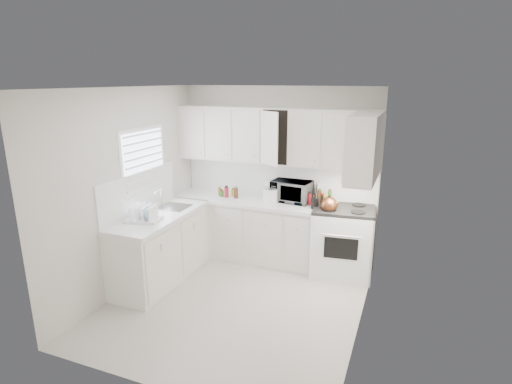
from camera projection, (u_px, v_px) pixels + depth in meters
The scene contains 35 objects.
floor at pixel (236, 302), 5.09m from camera, with size 3.20×3.20×0.00m, color beige.
ceiling at pixel (232, 88), 4.39m from camera, with size 3.20×3.20×0.00m, color white.
wall_back at pixel (278, 174), 6.18m from camera, with size 3.00×3.00×0.00m, color beige.
wall_front at pixel (153, 257), 3.31m from camera, with size 3.00×3.00×0.00m, color beige.
wall_left at pixel (128, 190), 5.27m from camera, with size 3.20×3.20×0.00m, color beige.
wall_right at pixel (366, 218), 4.21m from camera, with size 3.20×3.20×0.00m, color beige.
window_blinds at pixel (145, 166), 5.51m from camera, with size 0.06×0.96×1.06m, color white, non-canonical shape.
lower_cabinets_back at pixel (247, 230), 6.27m from camera, with size 2.22×0.60×0.90m, color beige, non-canonical shape.
lower_cabinets_left at pixel (161, 249), 5.57m from camera, with size 0.60×1.60×0.90m, color beige, non-canonical shape.
countertop_back at pixel (246, 200), 6.14m from camera, with size 2.24×0.64×0.05m, color silver.
countertop_left at pixel (160, 216), 5.44m from camera, with size 0.64×1.62×0.05m, color silver.
backsplash_back at pixel (277, 179), 6.19m from camera, with size 2.98×0.02×0.55m, color silver.
backsplash_left at pixel (139, 192), 5.46m from camera, with size 0.02×1.60×0.55m, color silver.
upper_cabinets_back at pixel (274, 163), 5.97m from camera, with size 3.00×0.33×0.80m, color beige, non-canonical shape.
upper_cabinets_right at pixel (362, 180), 4.95m from camera, with size 0.33×0.90×0.80m, color beige, non-canonical shape.
sink at pixel (173, 199), 5.71m from camera, with size 0.42×0.38×0.30m, color gray, non-canonical shape.
stove at pixel (343, 232), 5.68m from camera, with size 0.82×0.67×1.26m, color white, non-canonical shape.
tea_kettle at pixel (329, 204), 5.48m from camera, with size 0.28×0.24×0.26m, color brown, non-canonical shape.
frying_pan at pixel (359, 207), 5.67m from camera, with size 0.28×0.47×0.04m, color black, non-canonical shape.
microwave at pixel (292, 189), 5.97m from camera, with size 0.56×0.31×0.38m, color gray.
rice_cooker at pixel (271, 194), 5.98m from camera, with size 0.23×0.23×0.23m, color white, non-canonical shape.
paper_towel at pixel (269, 189), 6.15m from camera, with size 0.12×0.12×0.27m, color white.
utensil_crock at pixel (315, 196), 5.63m from camera, with size 0.12×0.12×0.36m, color black, non-canonical shape.
dish_rack at pixel (143, 212), 5.16m from camera, with size 0.42×0.31×0.23m, color white, non-canonical shape.
spice_left_0 at pixel (222, 190), 6.39m from camera, with size 0.06×0.06×0.13m, color olive.
spice_left_1 at pixel (224, 192), 6.28m from camera, with size 0.06×0.06×0.13m, color #2E6722.
spice_left_2 at pixel (231, 191), 6.34m from camera, with size 0.06×0.06×0.13m, color #AE1723.
spice_left_3 at pixel (233, 193), 6.23m from camera, with size 0.06×0.06×0.13m, color #BCDE34.
spice_left_4 at pixel (240, 192), 6.28m from camera, with size 0.06×0.06×0.13m, color #532C17.
sauce_right_0 at pixel (312, 196), 5.91m from camera, with size 0.06×0.06×0.19m, color #AE1723.
sauce_right_1 at pixel (315, 198), 5.84m from camera, with size 0.06×0.06×0.19m, color #BCDE34.
sauce_right_2 at pixel (320, 197), 5.88m from camera, with size 0.06×0.06×0.19m, color #532C17.
sauce_right_3 at pixel (323, 199), 5.80m from camera, with size 0.06×0.06×0.19m, color black.
sauce_right_4 at pixel (327, 198), 5.84m from camera, with size 0.06×0.06×0.19m, color olive.
sauce_right_5 at pixel (330, 200), 5.76m from camera, with size 0.06×0.06×0.19m, color #2E6722.
Camera 1 is at (1.90, -4.13, 2.69)m, focal length 28.60 mm.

